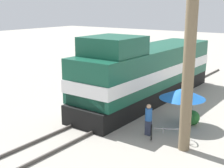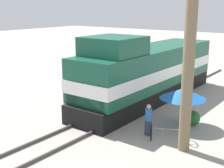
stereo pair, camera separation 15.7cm
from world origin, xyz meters
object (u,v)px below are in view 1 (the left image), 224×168
Objects in this scene: person_bystander at (149,119)px; bicycle at (169,133)px; locomotive at (146,72)px; utility_pole at (191,24)px; vendor_umbrella at (182,93)px.

person_bystander reaches higher than bicycle.
person_bystander is (3.03, -4.94, -1.08)m from locomotive.
person_bystander is at bearing 168.18° from utility_pole.
vendor_umbrella is at bearing 70.94° from person_bystander.
vendor_umbrella is 2.60m from bicycle.
person_bystander is at bearing -118.20° from bicycle.
vendor_umbrella reaches higher than person_bystander.
locomotive is 6.64m from bicycle.
locomotive is 8.19m from utility_pole.
utility_pole is at bearing 37.54° from bicycle.
locomotive is at bearing -167.80° from bicycle.
bicycle is at bearing -49.94° from locomotive.
vendor_umbrella is 1.28× the size of bicycle.
locomotive reaches higher than vendor_umbrella.
utility_pole is 4.70m from vendor_umbrella.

